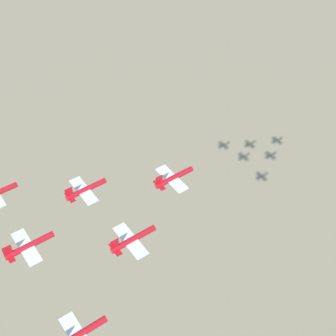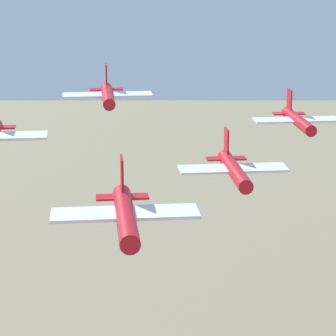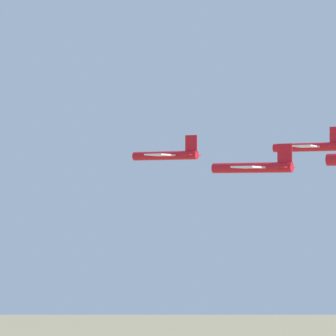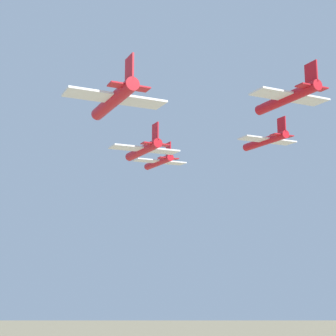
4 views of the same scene
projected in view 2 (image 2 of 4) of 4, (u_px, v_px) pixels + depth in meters
The scene contains 4 objects.
jet_0 at pixel (125, 214), 53.25m from camera, with size 10.58×10.31×3.59m.
jet_1 at pixel (234, 169), 72.67m from camera, with size 10.58×10.31×3.59m.
jet_3 at pixel (297, 120), 91.37m from camera, with size 10.58×10.31×3.59m.
jet_4 at pixel (108, 95), 88.31m from camera, with size 10.58×10.31×3.59m.
Camera 2 is at (32.26, -41.21, 182.82)m, focal length 85.00 mm.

